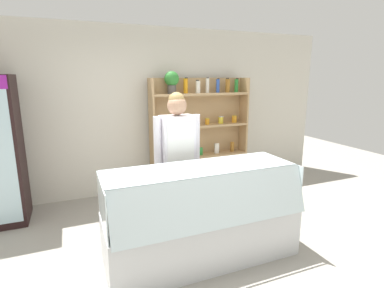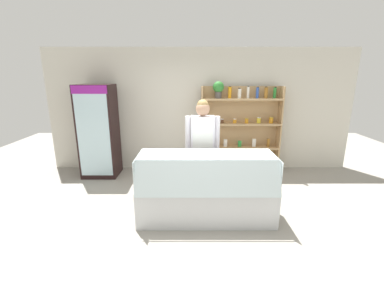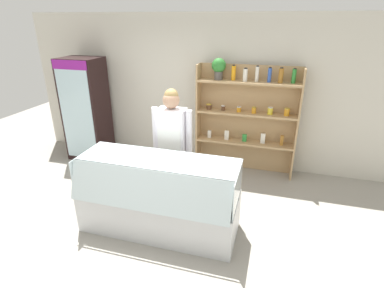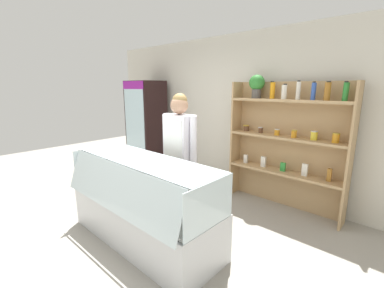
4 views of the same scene
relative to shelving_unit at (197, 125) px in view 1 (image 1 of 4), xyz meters
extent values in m
plane|color=gray|center=(-0.84, -2.06, -1.10)|extent=(12.00, 12.00, 0.00)
cube|color=beige|center=(-0.84, 0.25, 0.25)|extent=(6.80, 0.10, 2.70)
cylinder|color=#9E6623|center=(-2.92, -0.47, -0.75)|extent=(0.06, 0.06, 0.20)
cylinder|color=#3356B2|center=(-2.77, -0.47, -0.78)|extent=(0.06, 0.06, 0.15)
cylinder|color=orange|center=(-2.77, -0.47, -0.27)|extent=(0.06, 0.06, 0.14)
cylinder|color=#9E6623|center=(-2.79, -0.47, 0.27)|extent=(0.05, 0.05, 0.19)
cube|color=tan|center=(0.04, 0.09, -0.16)|extent=(1.72, 0.02, 1.90)
cube|color=tan|center=(-0.81, -0.05, -0.16)|extent=(0.03, 0.28, 1.90)
cube|color=tan|center=(0.88, -0.05, -0.16)|extent=(0.03, 0.28, 1.90)
cube|color=tan|center=(0.04, -0.05, -0.53)|extent=(1.66, 0.28, 0.04)
cube|color=tan|center=(0.04, -0.05, 0.00)|extent=(1.66, 0.28, 0.04)
cube|color=tan|center=(0.04, -0.05, 0.53)|extent=(1.66, 0.28, 0.04)
cylinder|color=#4C4742|center=(-0.47, -0.05, 0.61)|extent=(0.14, 0.14, 0.13)
sphere|color=#2C792D|center=(-0.47, -0.05, 0.78)|extent=(0.23, 0.23, 0.23)
cylinder|color=orange|center=(-0.22, -0.03, 0.66)|extent=(0.07, 0.07, 0.24)
cylinder|color=black|center=(-0.22, -0.05, 0.79)|extent=(0.05, 0.05, 0.02)
cylinder|color=silver|center=(-0.02, -0.08, 0.64)|extent=(0.08, 0.08, 0.20)
cylinder|color=black|center=(-0.02, -0.05, 0.75)|extent=(0.05, 0.05, 0.02)
cylinder|color=silver|center=(0.16, -0.05, 0.66)|extent=(0.06, 0.06, 0.24)
cylinder|color=black|center=(0.16, -0.05, 0.79)|extent=(0.04, 0.04, 0.02)
cylinder|color=#3356B2|center=(0.36, -0.04, 0.66)|extent=(0.06, 0.06, 0.22)
cylinder|color=black|center=(0.36, -0.05, 0.78)|extent=(0.04, 0.04, 0.02)
cylinder|color=#9E6623|center=(0.53, -0.06, 0.66)|extent=(0.08, 0.08, 0.23)
cylinder|color=black|center=(0.53, -0.05, 0.78)|extent=(0.05, 0.05, 0.02)
cylinder|color=#2D8C38|center=(0.73, -0.02, 0.66)|extent=(0.07, 0.07, 0.22)
cylinder|color=black|center=(0.73, -0.05, 0.78)|extent=(0.04, 0.04, 0.02)
cylinder|color=brown|center=(-0.62, -0.04, 0.06)|extent=(0.09, 0.09, 0.09)
cylinder|color=gold|center=(-0.62, -0.05, 0.11)|extent=(0.09, 0.09, 0.01)
cylinder|color=brown|center=(-0.37, -0.03, 0.05)|extent=(0.07, 0.07, 0.08)
cylinder|color=silver|center=(-0.37, -0.05, 0.10)|extent=(0.07, 0.07, 0.01)
cylinder|color=orange|center=(-0.09, -0.05, 0.06)|extent=(0.08, 0.08, 0.08)
cylinder|color=silver|center=(-0.09, -0.05, 0.10)|extent=(0.08, 0.08, 0.01)
cylinder|color=orange|center=(0.16, -0.06, 0.06)|extent=(0.07, 0.07, 0.09)
cylinder|color=gold|center=(0.16, -0.05, 0.11)|extent=(0.08, 0.08, 0.01)
cylinder|color=yellow|center=(0.42, -0.05, 0.07)|extent=(0.09, 0.09, 0.11)
cylinder|color=silver|center=(0.42, -0.05, 0.13)|extent=(0.09, 0.09, 0.01)
cylinder|color=orange|center=(0.69, -0.05, 0.07)|extent=(0.09, 0.09, 0.11)
cylinder|color=gold|center=(0.69, -0.05, 0.13)|extent=(0.09, 0.09, 0.01)
cube|color=silver|center=(-0.60, -0.05, -0.45)|extent=(0.06, 0.04, 0.14)
cube|color=silver|center=(-0.28, -0.05, -0.43)|extent=(0.08, 0.04, 0.17)
cube|color=#2D8C38|center=(0.04, -0.05, -0.45)|extent=(0.07, 0.04, 0.13)
cube|color=silver|center=(0.35, -0.05, -0.43)|extent=(0.08, 0.04, 0.18)
cube|color=#9E6623|center=(0.67, -0.05, -0.43)|extent=(0.05, 0.04, 0.18)
cube|color=silver|center=(-0.81, -1.99, -0.83)|extent=(2.02, 0.73, 0.55)
cube|color=white|center=(-0.81, -1.99, -0.53)|extent=(1.96, 0.67, 0.03)
cube|color=silver|center=(-0.81, -2.34, -0.33)|extent=(1.98, 0.16, 0.47)
cube|color=silver|center=(-0.81, -1.94, -0.10)|extent=(1.98, 0.57, 0.01)
cube|color=silver|center=(-1.81, -1.99, -0.33)|extent=(0.01, 0.69, 0.45)
cube|color=silver|center=(0.19, -1.99, -0.33)|extent=(0.01, 0.69, 0.45)
cube|color=tan|center=(-1.64, -1.90, -0.49)|extent=(0.17, 0.15, 0.05)
cube|color=white|center=(-1.64, -2.12, -0.49)|extent=(0.05, 0.03, 0.02)
cube|color=tan|center=(-1.40, -1.90, -0.49)|extent=(0.16, 0.13, 0.06)
cube|color=white|center=(-1.40, -2.12, -0.49)|extent=(0.05, 0.03, 0.02)
cube|color=beige|center=(-1.17, -1.90, -0.49)|extent=(0.17, 0.13, 0.05)
cube|color=white|center=(-1.17, -2.12, -0.49)|extent=(0.05, 0.03, 0.02)
cube|color=tan|center=(-0.93, -1.90, -0.49)|extent=(0.16, 0.13, 0.06)
cube|color=white|center=(-0.93, -2.12, -0.49)|extent=(0.05, 0.03, 0.02)
cube|color=tan|center=(-0.69, -1.90, -0.49)|extent=(0.16, 0.13, 0.06)
cube|color=white|center=(-0.69, -2.12, -0.49)|extent=(0.05, 0.03, 0.02)
cube|color=beige|center=(-0.46, -1.90, -0.49)|extent=(0.16, 0.12, 0.06)
cube|color=white|center=(-0.46, -2.12, -0.49)|extent=(0.05, 0.03, 0.02)
cube|color=beige|center=(-0.22, -1.90, -0.49)|extent=(0.16, 0.12, 0.05)
cube|color=white|center=(-0.22, -2.12, -0.49)|extent=(0.05, 0.03, 0.02)
cube|color=beige|center=(0.02, -1.90, -0.49)|extent=(0.16, 0.10, 0.06)
cube|color=white|center=(0.02, -2.12, -0.49)|extent=(0.05, 0.03, 0.02)
cylinder|color=#C1706B|center=(-1.64, -2.10, -0.45)|extent=(0.17, 0.15, 0.14)
cylinder|color=#A35B4C|center=(-1.42, -2.10, -0.44)|extent=(0.19, 0.16, 0.16)
cylinder|color=white|center=(-0.31, -2.08, -0.41)|extent=(0.07, 0.07, 0.21)
cylinder|color=white|center=(-0.21, -2.08, -0.41)|extent=(0.07, 0.07, 0.21)
cylinder|color=#4C4233|center=(-0.93, -1.34, -0.70)|extent=(0.13, 0.13, 0.81)
cylinder|color=#4C4233|center=(-0.76, -1.34, -0.70)|extent=(0.13, 0.13, 0.81)
cube|color=white|center=(-0.85, -1.34, 0.03)|extent=(0.39, 0.24, 0.67)
cube|color=white|center=(-0.85, -1.47, -0.32)|extent=(0.33, 0.01, 1.24)
cylinder|color=white|center=(-1.09, -1.34, 0.07)|extent=(0.09, 0.09, 0.60)
cylinder|color=white|center=(-0.60, -1.34, 0.07)|extent=(0.09, 0.09, 0.60)
sphere|color=tan|center=(-0.85, -1.34, 0.49)|extent=(0.23, 0.23, 0.23)
sphere|color=#997A47|center=(-0.85, -1.33, 0.54)|extent=(0.19, 0.19, 0.19)
camera|label=1|loc=(-2.02, -4.64, 0.82)|focal=28.00mm
camera|label=2|loc=(-1.02, -5.54, 1.02)|focal=24.00mm
camera|label=3|loc=(0.51, -5.02, 1.50)|focal=28.00mm
camera|label=4|loc=(1.51, -3.67, 0.72)|focal=24.00mm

